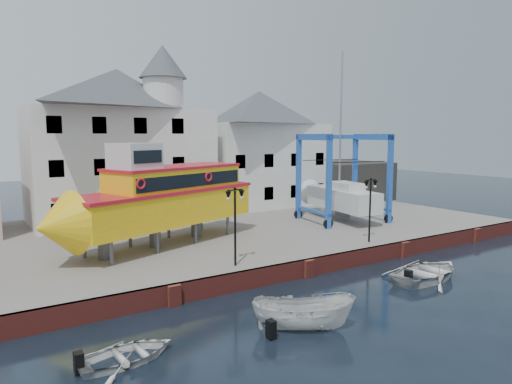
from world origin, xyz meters
TOP-DOWN VIEW (x-y plane):
  - ground at (0.00, 0.00)m, footprint 140.00×140.00m
  - hardstanding at (0.00, 11.00)m, footprint 44.00×22.00m
  - quay_wall at (-0.00, 0.10)m, footprint 44.00×0.47m
  - building_white_main at (-4.87, 18.39)m, footprint 14.00×8.30m
  - building_white_right at (9.00, 19.00)m, footprint 12.00×8.00m
  - shed_dark at (19.00, 17.00)m, footprint 8.00×7.00m
  - lamp_post_left at (-4.00, 1.20)m, footprint 1.12×0.32m
  - lamp_post_right at (6.00, 1.20)m, footprint 1.12×0.32m
  - tour_boat at (-6.13, 7.38)m, footprint 15.06×8.43m
  - travel_lift at (9.91, 8.56)m, footprint 6.97×9.15m
  - motorboat_a at (-4.57, -5.33)m, footprint 4.38×3.64m
  - motorboat_b at (5.35, -3.79)m, footprint 5.47×4.17m
  - motorboat_d at (-11.42, -4.08)m, footprint 3.62×2.74m

SIDE VIEW (x-z plane):
  - ground at x=0.00m, z-range 0.00..0.00m
  - motorboat_a at x=-4.57m, z-range -0.81..0.81m
  - motorboat_b at x=5.35m, z-range -0.53..0.53m
  - motorboat_d at x=-11.42m, z-range -0.35..0.35m
  - hardstanding at x=0.00m, z-range 0.00..1.00m
  - quay_wall at x=0.00m, z-range 0.00..1.00m
  - shed_dark at x=19.00m, z-range 1.00..5.00m
  - travel_lift at x=9.91m, z-range -3.48..9.97m
  - tour_boat at x=-6.13m, z-range 0.82..7.25m
  - lamp_post_left at x=-4.00m, z-range 2.07..6.27m
  - lamp_post_right at x=6.00m, z-range 2.07..6.27m
  - building_white_right at x=9.00m, z-range 1.00..12.20m
  - building_white_main at x=-4.87m, z-range 0.34..14.34m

